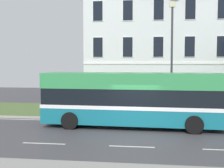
{
  "coord_description": "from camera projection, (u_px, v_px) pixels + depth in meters",
  "views": [
    {
      "loc": [
        0.8,
        -14.66,
        3.64
      ],
      "look_at": [
        -1.55,
        3.37,
        2.38
      ],
      "focal_mm": 47.99,
      "sensor_mm": 36.0,
      "label": 1
    }
  ],
  "objects": [
    {
      "name": "ground_plane",
      "position": [
        135.0,
        131.0,
        16.14
      ],
      "size": [
        60.0,
        56.0,
        0.18
      ],
      "color": "#413F43"
    },
    {
      "name": "georgian_townhouse",
      "position": [
        171.0,
        35.0,
        30.3
      ],
      "size": [
        16.35,
        9.27,
        12.78
      ],
      "color": "silver",
      "rests_on": "ground_plane"
    },
    {
      "name": "iron_verge_railing",
      "position": [
        182.0,
        111.0,
        18.81
      ],
      "size": [
        16.57,
        0.04,
        0.97
      ],
      "color": "black",
      "rests_on": "ground_plane"
    },
    {
      "name": "single_decker_bus",
      "position": [
        132.0,
        99.0,
        17.03
      ],
      "size": [
        10.22,
        2.91,
        3.1
      ],
      "rotation": [
        0.0,
        0.0,
        -0.04
      ],
      "color": "#15697B",
      "rests_on": "ground_plane"
    },
    {
      "name": "street_lamp_post",
      "position": [
        172.0,
        52.0,
        19.53
      ],
      "size": [
        0.36,
        0.24,
        7.51
      ],
      "color": "#333338",
      "rests_on": "ground_plane"
    },
    {
      "name": "litter_bin",
      "position": [
        219.0,
        109.0,
        19.24
      ],
      "size": [
        0.49,
        0.49,
        1.2
      ],
      "color": "#23472D",
      "rests_on": "ground_plane"
    }
  ]
}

